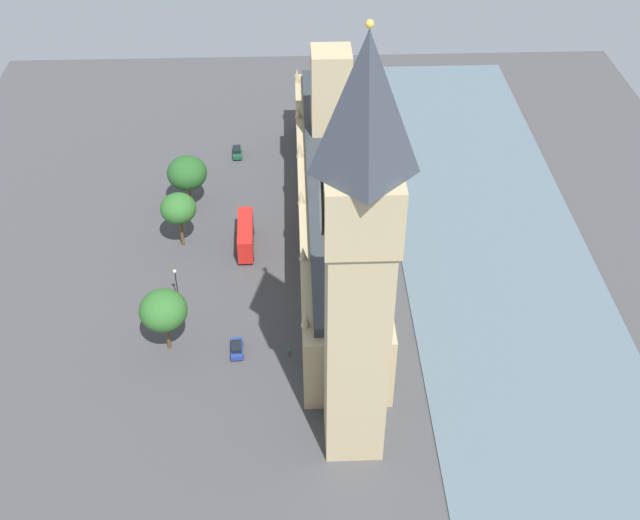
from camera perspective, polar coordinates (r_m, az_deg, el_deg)
ground_plane at (r=136.70m, az=0.17°, el=1.70°), size 146.98×146.98×0.00m
river_thames at (r=140.64m, az=12.12°, el=1.98°), size 32.28×132.28×0.25m
parliament_building at (r=133.49m, az=1.01°, el=4.57°), size 12.29×76.98×28.27m
clock_tower at (r=84.48m, az=2.89°, el=-0.44°), size 8.21×8.21×56.95m
car_dark_green_near_tower at (r=159.18m, az=-6.05°, el=7.84°), size 2.07×4.40×1.74m
double_decker_bus_under_trees at (r=133.42m, az=-5.44°, el=1.83°), size 2.83×10.55×4.75m
car_blue_opposite_hall at (r=115.86m, az=-6.07°, el=-6.41°), size 2.01×4.14×1.74m
pedestrian_leading at (r=115.01m, az=-2.29°, el=-6.74°), size 0.55×0.63×1.51m
plane_tree_midblock at (r=142.29m, az=-9.65°, el=6.26°), size 7.10×7.10×10.14m
plane_tree_corner at (r=132.56m, az=-10.28°, el=3.70°), size 5.98×5.98×10.18m
plane_tree_kerbside at (r=113.55m, az=-11.33°, el=-3.63°), size 6.87×6.87×10.42m
street_lamp_by_river_gate at (r=123.25m, az=-10.45°, el=-1.38°), size 0.56×0.56×6.25m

